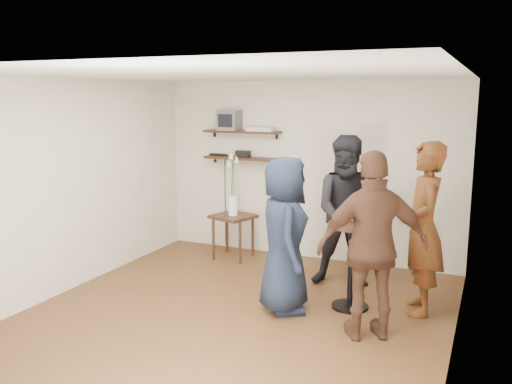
# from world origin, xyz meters

# --- Properties ---
(room) EXTENTS (4.58, 5.08, 2.68)m
(room) POSITION_xyz_m (0.00, 0.00, 1.30)
(room) COLOR #4D2E18
(room) RESTS_ON ground
(shelf_upper) EXTENTS (1.20, 0.25, 0.04)m
(shelf_upper) POSITION_xyz_m (-1.00, 2.38, 1.85)
(shelf_upper) COLOR black
(shelf_upper) RESTS_ON room
(shelf_lower) EXTENTS (1.20, 0.25, 0.04)m
(shelf_lower) POSITION_xyz_m (-1.00, 2.38, 1.45)
(shelf_lower) COLOR black
(shelf_lower) RESTS_ON room
(crt_monitor) EXTENTS (0.32, 0.30, 0.30)m
(crt_monitor) POSITION_xyz_m (-1.21, 2.38, 2.02)
(crt_monitor) COLOR #59595B
(crt_monitor) RESTS_ON shelf_upper
(dvd_deck) EXTENTS (0.40, 0.24, 0.06)m
(dvd_deck) POSITION_xyz_m (-0.68, 2.38, 1.90)
(dvd_deck) COLOR silver
(dvd_deck) RESTS_ON shelf_upper
(radio) EXTENTS (0.22, 0.10, 0.10)m
(radio) POSITION_xyz_m (-0.99, 2.38, 1.52)
(radio) COLOR black
(radio) RESTS_ON shelf_lower
(power_strip) EXTENTS (0.30, 0.05, 0.03)m
(power_strip) POSITION_xyz_m (-1.43, 2.42, 1.48)
(power_strip) COLOR black
(power_strip) RESTS_ON shelf_lower
(side_table) EXTENTS (0.68, 0.68, 0.65)m
(side_table) POSITION_xyz_m (-0.97, 1.99, 0.54)
(side_table) COLOR black
(side_table) RESTS_ON room
(vase_lilies) EXTENTS (0.19, 0.20, 0.96)m
(vase_lilies) POSITION_xyz_m (-0.97, 1.99, 0.95)
(vase_lilies) COLOR white
(vase_lilies) RESTS_ON side_table
(drinks_table) EXTENTS (0.54, 0.54, 0.99)m
(drinks_table) POSITION_xyz_m (1.10, 0.81, 0.64)
(drinks_table) COLOR black
(drinks_table) RESTS_ON room
(wine_glass_fl) EXTENTS (0.07, 0.07, 0.22)m
(wine_glass_fl) POSITION_xyz_m (1.02, 0.79, 1.14)
(wine_glass_fl) COLOR silver
(wine_glass_fl) RESTS_ON drinks_table
(wine_glass_fr) EXTENTS (0.07, 0.07, 0.20)m
(wine_glass_fr) POSITION_xyz_m (1.15, 0.79, 1.12)
(wine_glass_fr) COLOR silver
(wine_glass_fr) RESTS_ON drinks_table
(wine_glass_bl) EXTENTS (0.07, 0.07, 0.20)m
(wine_glass_bl) POSITION_xyz_m (1.08, 0.88, 1.13)
(wine_glass_bl) COLOR silver
(wine_glass_bl) RESTS_ON drinks_table
(wine_glass_br) EXTENTS (0.07, 0.07, 0.22)m
(wine_glass_br) POSITION_xyz_m (1.13, 0.82, 1.14)
(wine_glass_br) COLOR silver
(wine_glass_br) RESTS_ON drinks_table
(person_plaid) EXTENTS (0.63, 0.80, 1.91)m
(person_plaid) POSITION_xyz_m (1.84, 1.02, 0.96)
(person_plaid) COLOR #A91313
(person_plaid) RESTS_ON room
(person_dark) EXTENTS (1.10, 0.96, 1.91)m
(person_dark) POSITION_xyz_m (0.88, 1.54, 0.96)
(person_dark) COLOR black
(person_dark) RESTS_ON room
(person_navy) EXTENTS (0.89, 1.01, 1.74)m
(person_navy) POSITION_xyz_m (0.43, 0.45, 0.87)
(person_navy) COLOR #151E30
(person_navy) RESTS_ON room
(person_brown) EXTENTS (1.19, 0.94, 1.88)m
(person_brown) POSITION_xyz_m (1.47, 0.15, 0.94)
(person_brown) COLOR #492D1F
(person_brown) RESTS_ON room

